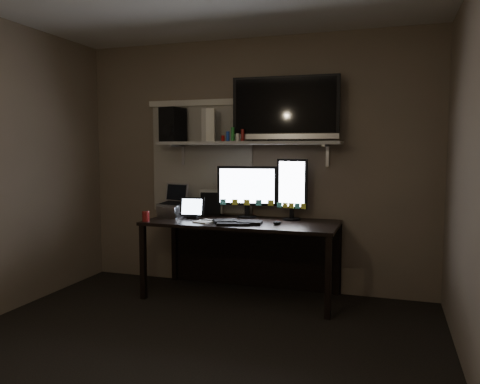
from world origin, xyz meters
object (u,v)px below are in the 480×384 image
at_px(monitor_portrait, 292,189).
at_px(cup, 146,216).
at_px(monitor_landscape, 247,191).
at_px(desk, 245,237).
at_px(speaker, 173,125).
at_px(keyboard, 238,222).
at_px(tablet, 193,208).
at_px(mouse, 277,223).
at_px(laptop, 173,201).
at_px(game_console, 211,125).
at_px(tv, 285,109).

distance_m(monitor_portrait, cup, 1.41).
bearing_deg(monitor_landscape, monitor_portrait, -10.51).
relative_size(desk, speaker, 5.25).
distance_m(keyboard, tablet, 0.53).
bearing_deg(monitor_landscape, cup, -155.41).
distance_m(keyboard, mouse, 0.36).
relative_size(keyboard, laptop, 1.43).
relative_size(desk, monitor_landscape, 3.03).
distance_m(mouse, game_console, 1.19).
bearing_deg(monitor_portrait, laptop, -166.71).
relative_size(tablet, cup, 2.45).
distance_m(tablet, speaker, 0.88).
bearing_deg(speaker, mouse, -2.98).
height_order(tablet, speaker, speaker).
distance_m(desk, tablet, 0.59).
distance_m(monitor_landscape, keyboard, 0.46).
relative_size(monitor_landscape, game_console, 1.89).
bearing_deg(speaker, tv, 11.73).
distance_m(monitor_portrait, tv, 0.76).
height_order(game_console, speaker, speaker).
bearing_deg(monitor_landscape, game_console, -176.72).
distance_m(monitor_landscape, cup, 1.01).
relative_size(monitor_portrait, laptop, 1.86).
distance_m(monitor_landscape, speaker, 1.01).
bearing_deg(tv, speaker, 179.35).
bearing_deg(monitor_landscape, speaker, 176.77).
bearing_deg(cup, keyboard, 9.52).
xyz_separation_m(tablet, laptop, (-0.25, 0.07, 0.05)).
height_order(keyboard, mouse, mouse).
height_order(monitor_landscape, game_console, game_console).
xyz_separation_m(monitor_landscape, tablet, (-0.48, -0.24, -0.16)).
xyz_separation_m(desk, keyboard, (0.01, -0.26, 0.19)).
bearing_deg(game_console, monitor_landscape, -7.01).
distance_m(laptop, cup, 0.39).
relative_size(desk, mouse, 17.77).
distance_m(desk, monitor_portrait, 0.65).
height_order(desk, game_console, game_console).
bearing_deg(speaker, game_console, 9.38).
bearing_deg(desk, cup, -154.43).
xyz_separation_m(tablet, speaker, (-0.29, 0.18, 0.82)).
distance_m(keyboard, tv, 1.15).
xyz_separation_m(cup, tv, (1.22, 0.49, 1.00)).
bearing_deg(tv, game_console, -179.33).
bearing_deg(tv, monitor_portrait, 9.02).
bearing_deg(speaker, tablet, -21.76).
bearing_deg(tablet, monitor_landscape, 20.72).
relative_size(mouse, cup, 1.03).
relative_size(laptop, tv, 0.32).
xyz_separation_m(laptop, game_console, (0.38, 0.10, 0.75)).
height_order(keyboard, tablet, tablet).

